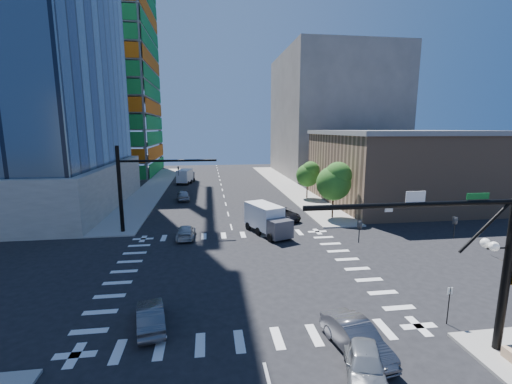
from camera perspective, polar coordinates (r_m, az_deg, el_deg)
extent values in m
plane|color=black|center=(27.25, -2.40, -12.89)|extent=(160.00, 160.00, 0.00)
cube|color=silver|center=(27.25, -2.40, -12.88)|extent=(20.00, 20.00, 0.01)
cube|color=gray|center=(67.45, 4.89, 1.27)|extent=(5.00, 60.00, 0.15)
cube|color=gray|center=(66.57, -16.60, 0.75)|extent=(5.00, 60.00, 0.15)
cube|color=gray|center=(57.59, -36.53, 0.61)|extent=(30.00, 30.00, 6.00)
cube|color=#167D33|center=(88.88, -16.89, 18.89)|extent=(0.12, 24.00, 49.00)
cube|color=#C1550B|center=(79.64, -27.88, 19.21)|extent=(24.00, 0.12, 49.00)
cube|color=#8E6D52|center=(54.61, 22.22, 3.59)|extent=(20.00, 22.00, 10.00)
cube|color=slate|center=(54.31, 22.61, 9.14)|extent=(20.50, 22.50, 0.60)
cube|color=#655F5B|center=(85.19, 12.52, 12.37)|extent=(24.00, 30.00, 28.00)
cylinder|color=black|center=(20.24, 36.46, -9.34)|extent=(0.40, 0.40, 9.00)
cylinder|color=black|center=(16.39, 24.96, -1.94)|extent=(10.00, 0.24, 0.24)
cylinder|color=black|center=(18.81, 33.99, -4.72)|extent=(2.50, 0.14, 2.50)
imported|color=black|center=(17.79, 30.13, -5.12)|extent=(0.16, 0.20, 1.00)
imported|color=black|center=(15.46, 16.79, -6.31)|extent=(0.16, 0.20, 1.00)
imported|color=black|center=(20.61, 36.77, -10.95)|extent=(0.53, 2.48, 1.00)
cube|color=white|center=(16.33, 25.06, -0.74)|extent=(0.90, 0.04, 0.50)
cube|color=#0D5C21|center=(18.14, 33.03, -0.59)|extent=(1.10, 0.04, 0.28)
cylinder|color=black|center=(19.62, 35.42, -7.64)|extent=(1.20, 0.08, 0.08)
sphere|color=white|center=(19.41, 33.90, -7.04)|extent=(0.44, 0.44, 0.44)
sphere|color=white|center=(19.06, 34.89, -7.45)|extent=(0.44, 0.44, 0.44)
cylinder|color=black|center=(38.04, -21.74, 0.41)|extent=(0.40, 0.40, 9.00)
cylinder|color=black|center=(36.79, -14.44, 5.07)|extent=(10.00, 0.24, 0.24)
imported|color=black|center=(36.81, -12.81, 3.42)|extent=(0.16, 0.20, 1.00)
cylinder|color=#382316|center=(42.72, 12.64, -2.66)|extent=(0.20, 0.20, 2.27)
sphere|color=#1B5015|center=(42.14, 12.80, 1.43)|extent=(4.16, 4.16, 4.16)
sphere|color=#3A7627|center=(41.87, 13.51, 2.69)|extent=(3.25, 3.25, 3.25)
cylinder|color=#382316|center=(53.99, 8.50, 0.01)|extent=(0.20, 0.20, 1.92)
sphere|color=#1B5015|center=(53.59, 8.57, 2.76)|extent=(3.52, 3.52, 3.52)
sphere|color=#3A7627|center=(53.31, 9.10, 3.60)|extent=(2.75, 2.75, 2.75)
cylinder|color=black|center=(22.75, 29.42, -16.20)|extent=(0.06, 0.06, 2.20)
cube|color=silver|center=(22.38, 29.63, -14.12)|extent=(0.30, 0.03, 0.40)
imported|color=gray|center=(17.38, 17.72, -25.53)|extent=(2.95, 4.51, 1.43)
imported|color=#535358|center=(18.79, 16.39, -22.31)|extent=(2.38, 4.79, 1.51)
imported|color=black|center=(41.48, 4.50, -3.63)|extent=(4.19, 5.73, 1.45)
imported|color=#B7B7B7|center=(35.29, -11.60, -6.50)|extent=(1.82, 4.38, 1.27)
imported|color=#9A9CA2|center=(53.68, -12.04, -0.54)|extent=(2.33, 4.73, 1.55)
imported|color=#4C4D51|center=(20.79, -17.17, -19.21)|extent=(2.14, 4.22, 1.33)
cube|color=silver|center=(35.35, 2.09, -4.31)|extent=(3.80, 5.21, 2.45)
cube|color=#3E3E45|center=(35.51, 2.08, -5.26)|extent=(2.63, 2.36, 1.79)
cube|color=silver|center=(70.16, -11.59, 2.79)|extent=(3.08, 4.85, 2.33)
cube|color=#3E3E45|center=(70.24, -11.57, 2.32)|extent=(2.36, 2.02, 1.70)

